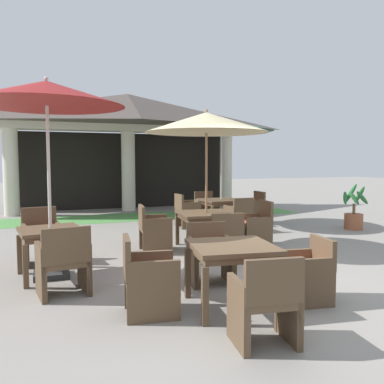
{
  "coord_description": "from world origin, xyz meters",
  "views": [
    {
      "loc": [
        -2.68,
        -4.77,
        1.73
      ],
      "look_at": [
        0.21,
        3.07,
        1.08
      ],
      "focal_mm": 36.97,
      "sensor_mm": 36.0,
      "label": 1
    }
  ],
  "objects_px": {
    "patio_chair_near_foreground_east": "(253,208)",
    "patio_umbrella_mid_left": "(47,96)",
    "patio_table_far_back": "(232,253)",
    "patio_chair_far_back_south": "(265,302)",
    "patio_chair_mid_right_west": "(153,229)",
    "potted_palm_right_edge": "(354,215)",
    "patio_table_mid_left": "(51,235)",
    "patio_table_mid_right": "(206,217)",
    "patio_chair_mid_right_south": "(224,238)",
    "patio_chair_far_back_north": "(210,254)",
    "patio_chair_mid_left_north": "(41,238)",
    "patio_chair_far_back_east": "(308,271)",
    "patio_chair_mid_right_east": "(256,225)",
    "patio_chair_near_foreground_west": "(187,211)",
    "patio_chair_near_foreground_south": "(239,215)",
    "patio_chair_mid_left_south": "(64,263)",
    "patio_umbrella_near_foreground": "(222,126)",
    "patio_umbrella_mid_right": "(206,124)",
    "patio_chair_far_back_west": "(148,279)",
    "patio_chair_near_foreground_north": "(206,207)",
    "patio_table_near_foreground": "(221,203)"
  },
  "relations": [
    {
      "from": "patio_chair_mid_right_west",
      "to": "potted_palm_right_edge",
      "type": "xyz_separation_m",
      "value": [
        5.42,
        0.64,
        -0.07
      ]
    },
    {
      "from": "patio_table_near_foreground",
      "to": "patio_chair_mid_right_south",
      "type": "height_order",
      "value": "patio_chair_mid_right_south"
    },
    {
      "from": "patio_chair_near_foreground_east",
      "to": "patio_table_far_back",
      "type": "distance_m",
      "value": 6.55
    },
    {
      "from": "patio_chair_near_foreground_east",
      "to": "patio_chair_far_back_north",
      "type": "distance_m",
      "value": 5.65
    },
    {
      "from": "patio_umbrella_near_foreground",
      "to": "patio_chair_near_foreground_south",
      "type": "xyz_separation_m",
      "value": [
        0.03,
        -1.0,
        -2.27
      ]
    },
    {
      "from": "patio_umbrella_mid_right",
      "to": "patio_table_mid_right",
      "type": "bearing_deg",
      "value": -82.87
    },
    {
      "from": "patio_chair_far_back_west",
      "to": "patio_chair_far_back_south",
      "type": "bearing_deg",
      "value": 45.07
    },
    {
      "from": "patio_chair_mid_right_west",
      "to": "patio_chair_far_back_south",
      "type": "height_order",
      "value": "patio_chair_mid_right_west"
    },
    {
      "from": "patio_chair_mid_left_south",
      "to": "patio_chair_near_foreground_north",
      "type": "bearing_deg",
      "value": 43.35
    },
    {
      "from": "patio_table_mid_left",
      "to": "patio_umbrella_mid_left",
      "type": "bearing_deg",
      "value": 0.0
    },
    {
      "from": "patio_chair_near_foreground_south",
      "to": "patio_umbrella_mid_right",
      "type": "distance_m",
      "value": 2.96
    },
    {
      "from": "patio_chair_far_back_south",
      "to": "potted_palm_right_edge",
      "type": "bearing_deg",
      "value": 49.13
    },
    {
      "from": "patio_chair_far_back_west",
      "to": "patio_chair_far_back_north",
      "type": "distance_m",
      "value": 1.4
    },
    {
      "from": "patio_chair_mid_left_north",
      "to": "patio_chair_mid_left_south",
      "type": "distance_m",
      "value": 1.87
    },
    {
      "from": "patio_table_near_foreground",
      "to": "patio_chair_mid_right_south",
      "type": "bearing_deg",
      "value": -113.79
    },
    {
      "from": "patio_table_mid_right",
      "to": "patio_chair_mid_right_south",
      "type": "height_order",
      "value": "patio_chair_mid_right_south"
    },
    {
      "from": "patio_chair_far_back_south",
      "to": "patio_chair_far_back_west",
      "type": "bearing_deg",
      "value": 135.07
    },
    {
      "from": "patio_chair_near_foreground_east",
      "to": "patio_chair_near_foreground_west",
      "type": "relative_size",
      "value": 1.01
    },
    {
      "from": "patio_chair_far_back_east",
      "to": "patio_chair_far_back_west",
      "type": "bearing_deg",
      "value": 90.0
    },
    {
      "from": "patio_table_mid_right",
      "to": "potted_palm_right_edge",
      "type": "relative_size",
      "value": 0.96
    },
    {
      "from": "patio_chair_far_back_east",
      "to": "patio_chair_far_back_north",
      "type": "height_order",
      "value": "patio_chair_far_back_north"
    },
    {
      "from": "patio_umbrella_near_foreground",
      "to": "patio_chair_near_foreground_north",
      "type": "bearing_deg",
      "value": 91.48
    },
    {
      "from": "patio_chair_far_back_south",
      "to": "patio_chair_near_foreground_east",
      "type": "bearing_deg",
      "value": 69.49
    },
    {
      "from": "patio_chair_near_foreground_east",
      "to": "patio_umbrella_mid_left",
      "type": "height_order",
      "value": "patio_umbrella_mid_left"
    },
    {
      "from": "patio_umbrella_mid_left",
      "to": "patio_chair_mid_right_east",
      "type": "bearing_deg",
      "value": 12.72
    },
    {
      "from": "patio_chair_mid_left_south",
      "to": "patio_chair_far_back_north",
      "type": "bearing_deg",
      "value": -13.17
    },
    {
      "from": "patio_umbrella_near_foreground",
      "to": "patio_chair_mid_right_east",
      "type": "distance_m",
      "value": 3.48
    },
    {
      "from": "patio_table_far_back",
      "to": "patio_chair_near_foreground_west",
      "type": "bearing_deg",
      "value": 75.93
    },
    {
      "from": "patio_umbrella_mid_right",
      "to": "patio_chair_near_foreground_west",
      "type": "bearing_deg",
      "value": 79.38
    },
    {
      "from": "patio_umbrella_mid_left",
      "to": "patio_chair_mid_left_north",
      "type": "xyz_separation_m",
      "value": [
        -0.14,
        0.92,
        -2.25
      ]
    },
    {
      "from": "potted_palm_right_edge",
      "to": "patio_chair_near_foreground_west",
      "type": "bearing_deg",
      "value": 155.91
    },
    {
      "from": "patio_umbrella_near_foreground",
      "to": "patio_chair_far_back_west",
      "type": "height_order",
      "value": "patio_umbrella_near_foreground"
    },
    {
      "from": "patio_chair_near_foreground_north",
      "to": "patio_umbrella_mid_right",
      "type": "bearing_deg",
      "value": 66.22
    },
    {
      "from": "potted_palm_right_edge",
      "to": "patio_chair_mid_left_north",
      "type": "bearing_deg",
      "value": -173.66
    },
    {
      "from": "patio_table_far_back",
      "to": "patio_chair_far_back_south",
      "type": "xyz_separation_m",
      "value": [
        -0.13,
        -0.98,
        -0.24
      ]
    },
    {
      "from": "patio_umbrella_mid_right",
      "to": "patio_chair_near_foreground_east",
      "type": "bearing_deg",
      "value": 45.77
    },
    {
      "from": "patio_chair_near_foreground_north",
      "to": "patio_chair_far_back_north",
      "type": "height_order",
      "value": "patio_chair_far_back_north"
    },
    {
      "from": "patio_table_mid_left",
      "to": "patio_chair_far_back_east",
      "type": "distance_m",
      "value": 3.7
    },
    {
      "from": "patio_table_mid_right",
      "to": "patio_chair_mid_right_east",
      "type": "bearing_deg",
      "value": -5.63
    },
    {
      "from": "patio_umbrella_near_foreground",
      "to": "patio_chair_far_back_north",
      "type": "xyz_separation_m",
      "value": [
        -2.26,
        -4.59,
        -2.26
      ]
    },
    {
      "from": "patio_chair_near_foreground_north",
      "to": "potted_palm_right_edge",
      "type": "height_order",
      "value": "potted_palm_right_edge"
    },
    {
      "from": "patio_chair_far_back_east",
      "to": "patio_chair_mid_right_east",
      "type": "bearing_deg",
      "value": -10.31
    },
    {
      "from": "patio_chair_near_foreground_east",
      "to": "patio_chair_mid_right_west",
      "type": "bearing_deg",
      "value": 123.16
    },
    {
      "from": "patio_chair_mid_right_east",
      "to": "patio_chair_far_back_north",
      "type": "height_order",
      "value": "patio_chair_mid_right_east"
    },
    {
      "from": "patio_chair_near_foreground_east",
      "to": "patio_chair_mid_left_south",
      "type": "bearing_deg",
      "value": 128.93
    },
    {
      "from": "patio_chair_near_foreground_south",
      "to": "patio_chair_far_back_east",
      "type": "relative_size",
      "value": 1.07
    },
    {
      "from": "patio_umbrella_mid_left",
      "to": "patio_chair_mid_right_south",
      "type": "relative_size",
      "value": 3.42
    },
    {
      "from": "patio_umbrella_mid_left",
      "to": "patio_chair_mid_left_north",
      "type": "distance_m",
      "value": 2.43
    },
    {
      "from": "patio_umbrella_near_foreground",
      "to": "potted_palm_right_edge",
      "type": "xyz_separation_m",
      "value": [
        2.89,
        -1.77,
        -2.31
      ]
    },
    {
      "from": "patio_chair_near_foreground_south",
      "to": "patio_chair_mid_left_south",
      "type": "height_order",
      "value": "patio_chair_mid_left_south"
    }
  ]
}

